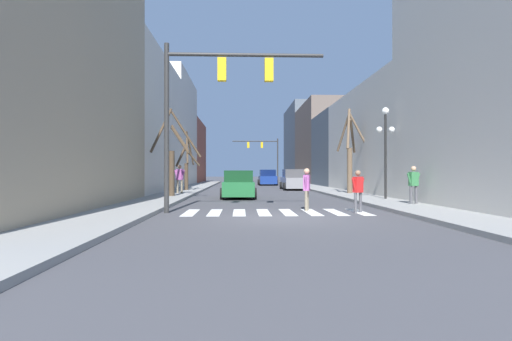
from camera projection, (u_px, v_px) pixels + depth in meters
name	position (u px, v px, depth m)	size (l,w,h in m)	color
ground_plane	(280.00, 218.00, 13.03)	(240.00, 240.00, 0.00)	#424247
sidewalk_left	(112.00, 216.00, 12.83)	(2.37, 90.00, 0.15)	gray
sidewalk_right	(444.00, 215.00, 13.24)	(2.37, 90.00, 0.15)	gray
building_row_left	(135.00, 120.00, 31.53)	(6.00, 54.29, 13.66)	tan
building_row_right	(348.00, 132.00, 40.63)	(6.00, 66.55, 13.99)	beige
crosswalk_stripes	(276.00, 212.00, 14.83)	(6.75, 2.60, 0.01)	white
traffic_signal_near	(211.00, 91.00, 14.66)	(5.87, 0.28, 6.23)	#2D2D2D
traffic_signal_far	(265.00, 151.00, 57.46)	(6.62, 0.28, 6.35)	#2D2D2D
street_lamp_right_corner	(385.00, 134.00, 20.20)	(0.95, 0.36, 4.63)	black
car_parked_left_far	(242.00, 179.00, 41.06)	(2.12, 4.59, 1.56)	white
car_parked_right_far	(293.00, 180.00, 33.82)	(1.98, 4.57, 1.74)	gray
car_parked_right_mid	(267.00, 178.00, 45.74)	(2.15, 4.37, 1.77)	navy
car_driving_away_lane	(239.00, 185.00, 23.08)	(1.99, 4.34, 1.59)	#236B38
pedestrian_on_right_sidewalk	(358.00, 187.00, 14.76)	(0.61, 0.44, 1.57)	#4C4C51
pedestrian_near_right_corner	(307.00, 186.00, 15.46)	(0.32, 0.70, 1.64)	#7A705B
pedestrian_on_left_sidewalk	(414.00, 181.00, 16.99)	(0.68, 0.31, 1.61)	#4C4C51
pedestrian_crossing_street	(180.00, 176.00, 25.40)	(0.75, 0.39, 1.81)	#7A705B
street_tree_right_near	(173.00, 159.00, 22.56)	(2.70, 1.29, 4.98)	#473828
street_tree_right_far	(186.00, 163.00, 30.05)	(1.78, 2.96, 4.47)	#473828
street_tree_left_far	(350.00, 153.00, 25.77)	(1.92, 3.06, 5.47)	brown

